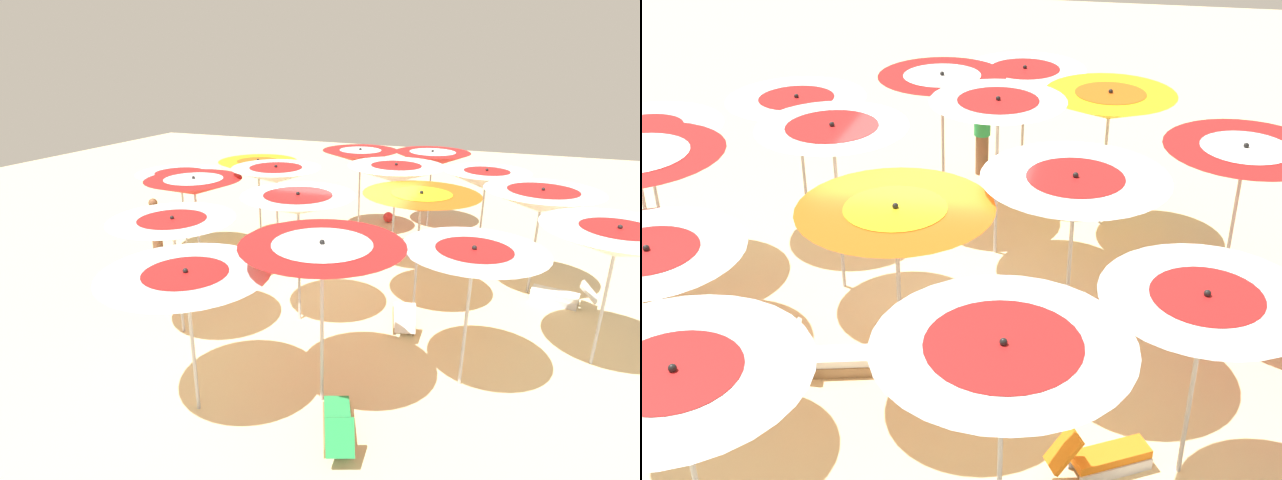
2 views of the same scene
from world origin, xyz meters
The scene contains 18 objects.
ground centered at (0.00, 0.00, -0.02)m, with size 38.03×38.03×0.04m, color beige.
beach_umbrella_0 centered at (-4.50, 0.57, 1.95)m, with size 2.08×2.08×2.18m.
beach_umbrella_1 centered at (-3.28, -0.59, 2.14)m, with size 2.04×2.04×2.37m.
beach_umbrella_2 centered at (-2.28, -2.66, 1.96)m, with size 2.12×2.12×2.20m.
beach_umbrella_3 centered at (-0.79, -4.37, 1.91)m, with size 2.22×2.22×2.16m.
beach_umbrella_4 centered at (-3.17, 2.04, 2.02)m, with size 2.02×2.02×2.28m.
beach_umbrella_5 centered at (-1.89, 0.51, 2.28)m, with size 1.95×1.95×2.51m.
beach_umbrella_6 centered at (-0.50, -1.46, 2.27)m, with size 2.00×2.00×2.50m.
beach_umbrella_8 centered at (-0.97, 3.78, 2.19)m, with size 2.05×2.05×2.42m.
beach_umbrella_9 centered at (0.49, 1.76, 2.24)m, with size 2.18×2.18×2.49m.
beach_umbrella_10 centered at (1.41, -0.11, 2.15)m, with size 2.19×2.19×2.38m.
beach_umbrella_11 centered at (2.58, -2.42, 1.99)m, with size 2.01×2.01×2.26m.
beach_umbrella_13 centered at (2.37, 3.13, 1.96)m, with size 2.03×2.03×2.24m.
beach_umbrella_14 centered at (3.55, 1.39, 2.01)m, with size 2.28×2.28×2.29m.
beach_umbrella_15 centered at (4.52, -1.09, 2.11)m, with size 2.24×2.24×2.38m.
lounger_1 centered at (1.41, -1.06, 0.22)m, with size 0.65×1.25×0.68m.
lounger_2 centered at (2.52, 2.33, 0.20)m, with size 0.83×1.14×0.61m.
beachgoer_0 centered at (-4.76, -0.19, 0.85)m, with size 0.30×0.30×1.63m.
Camera 2 is at (9.27, 2.13, 6.38)m, focal length 47.13 mm.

